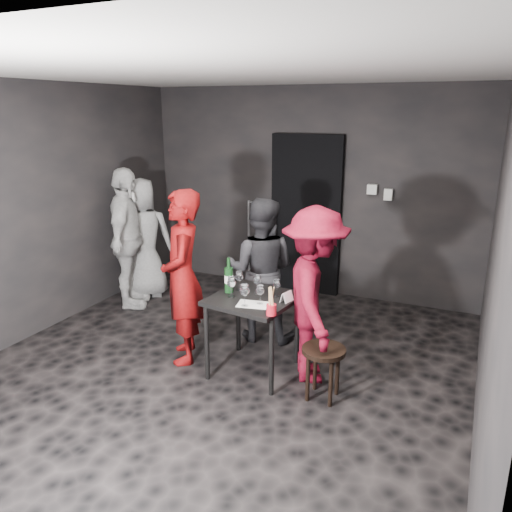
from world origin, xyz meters
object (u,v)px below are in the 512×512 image
at_px(server_red, 182,266).
at_px(man_maroon, 315,289).
at_px(bystander_cream, 126,228).
at_px(wine_bottle, 229,279).
at_px(breadstick_cup, 271,302).
at_px(tasting_table, 253,307).
at_px(bystander_grey, 143,236).
at_px(hand_truck, 260,274).
at_px(woman_black, 261,268).
at_px(stool, 323,358).

distance_m(server_red, man_maroon, 1.29).
height_order(bystander_cream, wine_bottle, bystander_cream).
relative_size(bystander_cream, breadstick_cup, 7.68).
xyz_separation_m(tasting_table, breadstick_cup, (0.31, -0.31, 0.22)).
height_order(bystander_cream, bystander_grey, bystander_cream).
xyz_separation_m(man_maroon, breadstick_cup, (-0.23, -0.45, 0.00)).
bearing_deg(server_red, bystander_cream, -155.24).
bearing_deg(bystander_cream, hand_truck, -72.53).
height_order(wine_bottle, breadstick_cup, wine_bottle).
bearing_deg(tasting_table, server_red, -176.46).
bearing_deg(hand_truck, wine_bottle, -64.08).
bearing_deg(bystander_cream, woman_black, -120.95).
bearing_deg(bystander_grey, stool, 124.46).
distance_m(woman_black, bystander_cream, 1.89).
xyz_separation_m(tasting_table, wine_bottle, (-0.26, 0.02, 0.23)).
distance_m(hand_truck, breadstick_cup, 2.71).
distance_m(server_red, bystander_cream, 1.64).
distance_m(stool, bystander_grey, 3.24).
xyz_separation_m(server_red, man_maroon, (1.27, 0.18, -0.10)).
height_order(woman_black, breadstick_cup, woman_black).
bearing_deg(man_maroon, tasting_table, 80.24).
bearing_deg(man_maroon, stool, -171.78).
distance_m(tasting_table, server_red, 0.80).
bearing_deg(woman_black, stool, 126.61).
distance_m(wine_bottle, breadstick_cup, 0.66).
bearing_deg(tasting_table, hand_truck, 112.73).
distance_m(hand_truck, server_red, 2.22).
xyz_separation_m(bystander_grey, breadstick_cup, (2.46, -1.53, 0.05)).
height_order(tasting_table, server_red, server_red).
distance_m(server_red, breadstick_cup, 1.08).
relative_size(woman_black, man_maroon, 0.92).
distance_m(bystander_cream, bystander_grey, 0.42).
xyz_separation_m(server_red, woman_black, (0.49, 0.74, -0.17)).
bearing_deg(bystander_cream, tasting_table, -138.23).
bearing_deg(bystander_grey, hand_truck, -177.26).
height_order(man_maroon, wine_bottle, man_maroon).
xyz_separation_m(stool, woman_black, (-0.98, 0.87, 0.41)).
relative_size(hand_truck, bystander_grey, 0.74).
xyz_separation_m(bystander_cream, bystander_grey, (-0.05, 0.37, -0.19)).
xyz_separation_m(stool, bystander_grey, (-2.89, 1.39, 0.44)).
bearing_deg(breadstick_cup, hand_truck, 116.36).
relative_size(hand_truck, server_red, 0.63).
bearing_deg(tasting_table, breadstick_cup, -45.00).
height_order(server_red, breadstick_cup, server_red).
bearing_deg(wine_bottle, tasting_table, -5.15).
bearing_deg(server_red, stool, 52.70).
distance_m(stool, bystander_cream, 3.09).
xyz_separation_m(bystander_cream, breadstick_cup, (2.42, -1.16, -0.14)).
relative_size(server_red, bystander_grey, 1.17).
bearing_deg(breadstick_cup, wine_bottle, 149.83).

